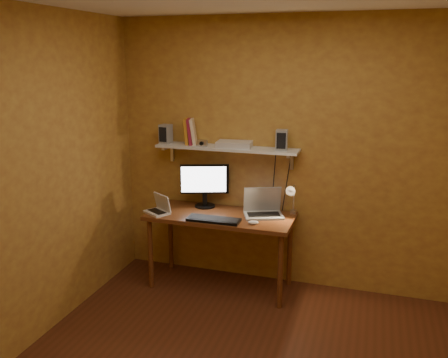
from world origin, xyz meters
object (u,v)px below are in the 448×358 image
(desk, at_px, (221,223))
(speaker_right, at_px, (282,140))
(laptop, at_px, (263,208))
(speaker_left, at_px, (166,134))
(netbook, at_px, (159,208))
(wall_shelf, at_px, (227,148))
(desk_lamp, at_px, (292,196))
(shelf_camera, at_px, (202,143))
(monitor, at_px, (205,183))
(keyboard, at_px, (214,220))
(router, at_px, (234,144))
(mouse, at_px, (253,222))

(desk, relative_size, speaker_right, 7.41)
(laptop, height_order, speaker_left, speaker_left)
(desk, distance_m, laptop, 0.43)
(laptop, relative_size, speaker_left, 2.28)
(netbook, bearing_deg, wall_shelf, 61.52)
(desk_lamp, xyz_separation_m, speaker_left, (-1.30, 0.07, 0.51))
(netbook, distance_m, shelf_camera, 0.75)
(laptop, bearing_deg, shelf_camera, 154.94)
(monitor, height_order, keyboard, monitor)
(desk_lamp, height_order, speaker_right, speaker_right)
(speaker_right, xyz_separation_m, router, (-0.46, 0.00, -0.07))
(wall_shelf, distance_m, mouse, 0.79)
(laptop, distance_m, speaker_left, 1.22)
(desk_lamp, height_order, router, router)
(monitor, relative_size, laptop, 1.08)
(desk, xyz_separation_m, router, (0.08, 0.20, 0.74))
(wall_shelf, xyz_separation_m, keyboard, (-0.00, -0.39, -0.60))
(desk, distance_m, netbook, 0.61)
(keyboard, height_order, mouse, mouse)
(desk, height_order, desk_lamp, desk_lamp)
(desk, height_order, mouse, mouse)
(laptop, distance_m, router, 0.67)
(wall_shelf, distance_m, speaker_left, 0.65)
(mouse, distance_m, desk_lamp, 0.46)
(desk_lamp, bearing_deg, keyboard, -153.73)
(wall_shelf, distance_m, router, 0.09)
(laptop, relative_size, router, 1.29)
(speaker_right, bearing_deg, mouse, -119.16)
(desk_lamp, height_order, speaker_left, speaker_left)
(wall_shelf, relative_size, speaker_right, 7.41)
(monitor, height_order, shelf_camera, shelf_camera)
(wall_shelf, bearing_deg, laptop, -12.45)
(netbook, distance_m, mouse, 0.95)
(laptop, bearing_deg, router, 141.97)
(laptop, xyz_separation_m, shelf_camera, (-0.62, 0.03, 0.59))
(keyboard, bearing_deg, speaker_left, 147.60)
(monitor, bearing_deg, netbook, -157.15)
(netbook, height_order, desk_lamp, desk_lamp)
(laptop, distance_m, shelf_camera, 0.85)
(laptop, xyz_separation_m, speaker_left, (-1.03, 0.09, 0.65))
(speaker_left, bearing_deg, router, 8.97)
(desk, distance_m, router, 0.77)
(keyboard, bearing_deg, wall_shelf, 89.26)
(keyboard, height_order, speaker_left, speaker_left)
(shelf_camera, bearing_deg, mouse, -27.78)
(netbook, height_order, speaker_right, speaker_right)
(laptop, bearing_deg, keyboard, -163.95)
(laptop, height_order, shelf_camera, shelf_camera)
(netbook, height_order, mouse, netbook)
(desk, xyz_separation_m, keyboard, (-0.00, -0.20, 0.10))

